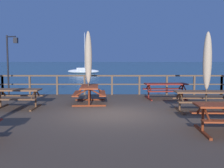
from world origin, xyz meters
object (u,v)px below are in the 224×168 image
object	(u,v)px
lamp_post_hooked	(11,56)
patio_umbrella_tall_back_right	(207,61)
picnic_table_back_left	(90,91)
patio_umbrella_short_front	(88,58)
picnic_table_mid_centre	(18,94)
sailboat_distant	(83,71)
picnic_table_back_right	(204,97)
picnic_table_front_left	(166,87)

from	to	relation	value
lamp_post_hooked	patio_umbrella_tall_back_right	bearing A→B (deg)	-25.69
picnic_table_back_left	patio_umbrella_short_front	bearing A→B (deg)	-135.96
picnic_table_back_left	lamp_post_hooked	world-z (taller)	lamp_post_hooked
patio_umbrella_short_front	lamp_post_hooked	size ratio (longest dim) A/B	0.99
picnic_table_back_left	picnic_table_mid_centre	bearing A→B (deg)	-155.67
picnic_table_mid_centre	sailboat_distant	xyz separation A→B (m)	(-1.75, 40.62, -0.80)
patio_umbrella_tall_back_right	picnic_table_mid_centre	bearing A→B (deg)	174.42
patio_umbrella_tall_back_right	sailboat_distant	size ratio (longest dim) A/B	0.38
lamp_post_hooked	sailboat_distant	world-z (taller)	sailboat_distant
lamp_post_hooked	sailboat_distant	distance (m)	37.17
picnic_table_back_left	lamp_post_hooked	xyz separation A→B (m)	(-4.31, 2.28, 1.55)
patio_umbrella_tall_back_right	picnic_table_back_left	bearing A→B (deg)	156.52
picnic_table_back_right	sailboat_distant	size ratio (longest dim) A/B	0.28
picnic_table_front_left	picnic_table_back_right	bearing A→B (deg)	-76.60
patio_umbrella_short_front	picnic_table_mid_centre	bearing A→B (deg)	-156.06
picnic_table_back_right	patio_umbrella_tall_back_right	bearing A→B (deg)	-12.51
picnic_table_front_left	sailboat_distant	world-z (taller)	sailboat_distant
picnic_table_back_right	patio_umbrella_tall_back_right	world-z (taller)	patio_umbrella_tall_back_right
picnic_table_mid_centre	patio_umbrella_tall_back_right	world-z (taller)	patio_umbrella_tall_back_right
picnic_table_back_left	picnic_table_front_left	size ratio (longest dim) A/B	0.98
picnic_table_back_left	patio_umbrella_tall_back_right	bearing A→B (deg)	-23.48
picnic_table_back_left	sailboat_distant	size ratio (longest dim) A/B	0.27
picnic_table_back_left	patio_umbrella_tall_back_right	distance (m)	5.07
picnic_table_front_left	patio_umbrella_tall_back_right	size ratio (longest dim) A/B	0.73
lamp_post_hooked	picnic_table_front_left	bearing A→B (deg)	-6.79
picnic_table_mid_centre	sailboat_distant	distance (m)	40.67
picnic_table_back_right	picnic_table_mid_centre	world-z (taller)	same
lamp_post_hooked	picnic_table_back_left	bearing A→B (deg)	-27.91
picnic_table_back_left	lamp_post_hooked	distance (m)	5.12
picnic_table_mid_centre	picnic_table_front_left	world-z (taller)	same
patio_umbrella_short_front	sailboat_distant	size ratio (longest dim) A/B	0.41
sailboat_distant	picnic_table_back_left	bearing A→B (deg)	-83.47
picnic_table_back_left	sailboat_distant	world-z (taller)	sailboat_distant
picnic_table_back_right	picnic_table_mid_centre	distance (m)	7.21
lamp_post_hooked	sailboat_distant	bearing A→B (deg)	90.30
picnic_table_back_left	picnic_table_back_right	xyz separation A→B (m)	(4.42, -1.94, 0.00)
picnic_table_mid_centre	patio_umbrella_short_front	world-z (taller)	patio_umbrella_short_front
picnic_table_back_left	patio_umbrella_short_front	xyz separation A→B (m)	(-0.04, -0.04, 1.46)
lamp_post_hooked	patio_umbrella_short_front	bearing A→B (deg)	-28.56
picnic_table_front_left	patio_umbrella_short_front	size ratio (longest dim) A/B	0.68
picnic_table_front_left	patio_umbrella_short_front	world-z (taller)	patio_umbrella_short_front
picnic_table_back_right	patio_umbrella_short_front	world-z (taller)	patio_umbrella_short_front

